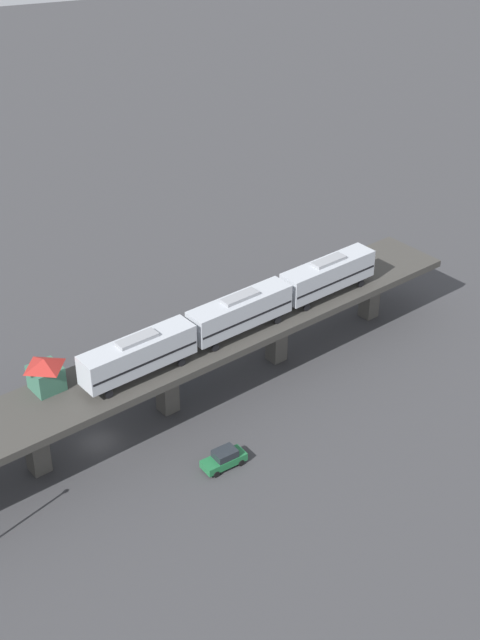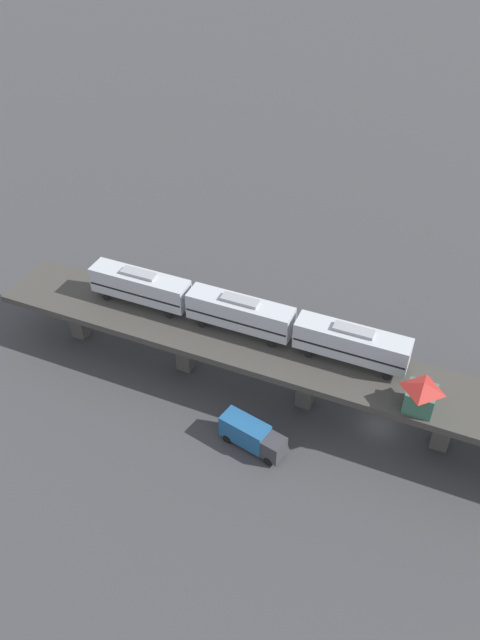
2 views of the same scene
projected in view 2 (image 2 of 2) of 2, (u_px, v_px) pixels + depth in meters
ground_plane at (378, 426)px, 68.14m from camera, size 400.00×400.00×0.00m
elevated_viaduct at (385, 387)px, 64.40m from camera, size 36.40×90.10×6.88m
subway_train at (240, 313)px, 68.29m from camera, size 14.15×36.25×4.45m
signal_hut at (421, 395)px, 59.83m from camera, size 4.06×4.06×3.40m
street_car_green at (340, 341)px, 77.41m from camera, size 2.79×4.70×1.89m
delivery_truck at (252, 435)px, 64.89m from camera, size 3.00×7.39×3.20m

